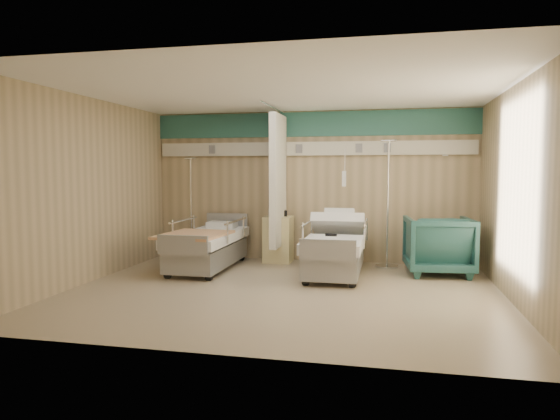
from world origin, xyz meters
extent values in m
cube|color=gray|center=(0.00, 0.00, 0.00)|extent=(6.00, 5.00, 0.00)
cube|color=tan|center=(0.00, 2.50, 1.40)|extent=(6.00, 0.04, 2.80)
cube|color=tan|center=(0.00, -2.50, 1.40)|extent=(6.00, 0.04, 2.80)
cube|color=tan|center=(-3.00, 0.00, 1.40)|extent=(0.04, 5.00, 2.80)
cube|color=tan|center=(3.00, 0.00, 1.40)|extent=(0.04, 5.00, 2.80)
cube|color=white|center=(0.00, 0.00, 2.80)|extent=(6.00, 5.00, 0.04)
cube|color=#296158|center=(0.00, 2.48, 2.55)|extent=(6.00, 0.04, 0.45)
cube|color=beige|center=(0.00, 2.45, 2.10)|extent=(5.88, 0.08, 0.25)
cylinder|color=silver|center=(-0.50, 1.60, 2.76)|extent=(0.03, 1.80, 0.03)
cube|color=silver|center=(-0.50, 1.95, 1.51)|extent=(0.12, 0.90, 2.35)
cube|color=beige|center=(-0.55, 2.20, 0.42)|extent=(0.50, 0.48, 0.85)
imported|color=#1B4543|center=(2.24, 1.68, 0.48)|extent=(1.12, 1.14, 0.96)
cube|color=white|center=(2.22, 1.69, 0.99)|extent=(0.63, 0.56, 0.07)
cylinder|color=silver|center=(1.42, 2.11, 0.02)|extent=(0.40, 0.40, 0.03)
cylinder|color=silver|center=(1.42, 2.11, 1.11)|extent=(0.04, 0.04, 2.21)
cylinder|color=silver|center=(1.42, 2.11, 2.21)|extent=(0.27, 0.03, 0.03)
cylinder|color=silver|center=(-2.23, 2.12, 0.01)|extent=(0.35, 0.35, 0.03)
cylinder|color=silver|center=(-2.23, 2.12, 0.96)|extent=(0.03, 0.03, 1.92)
cylinder|color=silver|center=(-2.23, 2.12, 1.92)|extent=(0.23, 0.03, 0.03)
cube|color=black|center=(0.53, 1.31, 0.65)|extent=(0.19, 0.08, 0.04)
cube|color=tan|center=(-1.66, 0.84, 0.65)|extent=(1.04, 1.28, 0.04)
cube|color=black|center=(-0.50, 2.24, 0.90)|extent=(0.23, 0.19, 0.11)
cylinder|color=white|center=(-0.69, 2.21, 0.92)|extent=(0.10, 0.10, 0.13)
camera|label=1|loc=(1.42, -6.76, 1.70)|focal=32.00mm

